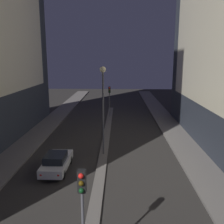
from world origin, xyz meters
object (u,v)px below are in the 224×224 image
traffic_light_near (82,200)px  traffic_light_mid (109,95)px  street_lamp (103,95)px  car_left_lane (57,162)px

traffic_light_near → traffic_light_mid: size_ratio=1.00×
traffic_light_near → street_lamp: (0.00, 13.06, 2.13)m
traffic_light_mid → car_left_lane: (-3.50, -18.29, -2.70)m
street_lamp → car_left_lane: size_ratio=1.82×
street_lamp → car_left_lane: bearing=-135.6°
car_left_lane → traffic_light_near: bearing=-70.0°
traffic_light_mid → traffic_light_near: bearing=-90.0°
traffic_light_near → car_left_lane: traffic_light_near is taller
traffic_light_near → street_lamp: 13.23m
traffic_light_near → car_left_lane: size_ratio=1.04×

